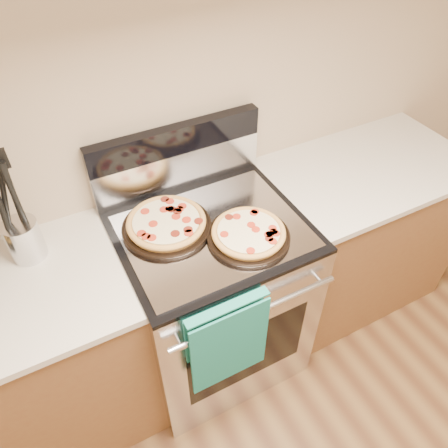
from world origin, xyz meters
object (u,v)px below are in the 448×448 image
pepperoni_pizza_back (167,224)px  utensil_crock (25,240)px  range_body (212,298)px  pepperoni_pizza_front (249,234)px

pepperoni_pizza_back → utensil_crock: 0.53m
range_body → utensil_crock: size_ratio=5.59×
pepperoni_pizza_back → utensil_crock: utensil_crock is taller
pepperoni_pizza_back → pepperoni_pizza_front: bearing=-37.3°
range_body → utensil_crock: bearing=164.1°
pepperoni_pizza_front → utensil_crock: bearing=157.5°
range_body → pepperoni_pizza_back: bearing=156.3°
range_body → pepperoni_pizza_front: 0.52m
pepperoni_pizza_back → utensil_crock: (-0.51, 0.12, 0.04)m
range_body → pepperoni_pizza_front: size_ratio=2.78×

